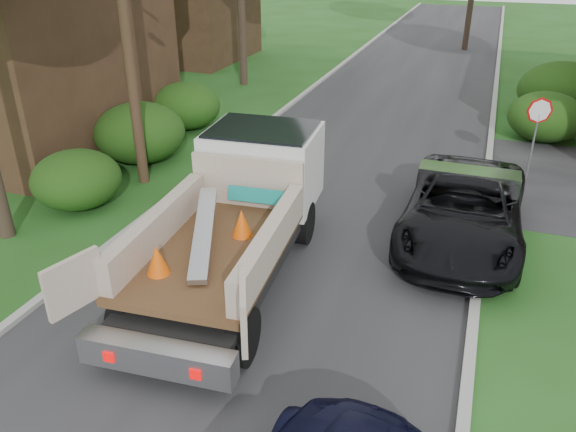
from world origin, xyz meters
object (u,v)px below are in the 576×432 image
at_px(house_left_far, 181,3).
at_px(stop_sign, 538,122).
at_px(flatbed_truck, 245,198).
at_px(black_pickup, 464,209).

bearing_deg(house_left_far, stop_sign, -34.81).
relative_size(stop_sign, house_left_far, 0.33).
bearing_deg(stop_sign, flatbed_truck, -131.48).
bearing_deg(stop_sign, black_pickup, -109.57).
distance_m(stop_sign, flatbed_truck, 9.23).
relative_size(house_left_far, flatbed_truck, 1.06).
xyz_separation_m(house_left_far, flatbed_truck, (12.59, -19.91, -1.62)).
bearing_deg(flatbed_truck, house_left_far, 118.00).
xyz_separation_m(flatbed_truck, black_pickup, (4.51, 2.41, -0.63)).
bearing_deg(house_left_far, black_pickup, -45.66).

